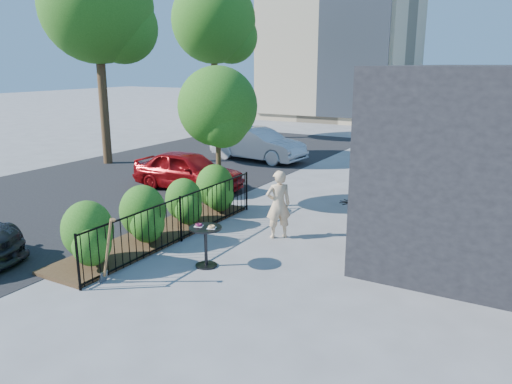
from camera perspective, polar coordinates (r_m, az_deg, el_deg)
The scene contains 13 objects.
ground at distance 11.06m, azimuth -2.31°, elevation -6.97°, with size 120.00×120.00×0.00m, color gray.
fence at distance 11.69m, azimuth -8.60°, elevation -3.01°, with size 0.05×6.05×1.10m.
planting_bed at distance 12.28m, azimuth -11.10°, elevation -4.82°, with size 1.30×6.00×0.08m, color #382616.
shrubs at distance 12.09m, azimuth -10.58°, elevation -1.81°, with size 1.10×5.60×1.24m.
patio_tree at distance 13.88m, azimuth -4.29°, elevation 9.16°, with size 2.20×2.20×3.94m.
street at distance 17.58m, azimuth -16.69°, elevation 0.59°, with size 9.00×30.00×0.01m, color black.
street_tree_near at distance 21.36m, azimuth -17.69°, elevation 18.89°, with size 4.40×4.40×8.28m.
street_tree_far at distance 27.48m, azimuth -4.81°, elevation 18.36°, with size 4.40×4.40×8.28m.
cafe_table at distance 10.21m, azimuth -5.78°, elevation -5.40°, with size 0.67×0.67×0.90m.
woman at distance 11.76m, azimuth 2.58°, elevation -1.43°, with size 0.60×0.39×1.64m, color beige.
shovel at distance 9.76m, azimuth -16.68°, elevation -6.83°, with size 0.46×0.18×1.36m.
car_red at distance 16.51m, azimuth -7.78°, elevation 2.47°, with size 1.51×3.76×1.28m, color maroon.
car_silver at distance 21.35m, azimuth 0.23°, elevation 5.47°, with size 1.46×4.20×1.38m, color #ACACB1.
Camera 1 is at (5.46, -8.72, 4.05)m, focal length 35.00 mm.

